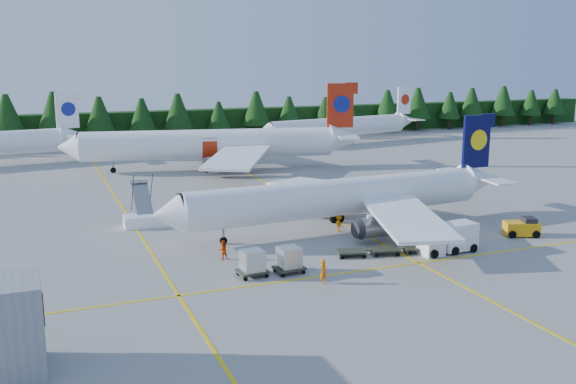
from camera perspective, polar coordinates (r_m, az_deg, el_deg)
name	(u,v)px	position (r m, az deg, el deg)	size (l,w,h in m)	color
ground	(322,251)	(56.44, 3.06, -5.26)	(320.00, 320.00, 0.00)	#9B9A96
taxi_stripe_a	(127,214)	(71.41, -14.13, -1.94)	(0.25, 120.00, 0.01)	yellow
taxi_stripe_b	(298,199)	(76.49, 0.86, -0.67)	(0.25, 120.00, 0.01)	yellow
taxi_stripe_cross	(354,272)	(51.33, 5.90, -7.07)	(80.00, 0.25, 0.01)	yellow
treeline_hedge	(153,126)	(133.56, -11.91, 5.77)	(220.00, 4.00, 6.00)	black
airliner_navy	(332,199)	(62.29, 3.93, -0.59)	(36.62, 30.09, 10.64)	white
airliner_red	(204,145)	(96.87, -7.46, 4.20)	(43.46, 35.42, 12.76)	white
airliner_far_right	(334,127)	(125.93, 4.15, 5.80)	(36.41, 9.77, 10.67)	white
airstairs	(145,217)	(66.23, -12.55, -2.17)	(4.41, 5.98, 3.95)	white
service_truck	(448,238)	(57.37, 14.02, -4.02)	(5.32, 2.14, 2.53)	silver
baggage_tug	(522,227)	(64.81, 20.10, -2.96)	(3.54, 2.72, 1.68)	#F6A60D
dolly_train	(402,248)	(56.40, 10.07, -4.97)	(11.50, 3.76, 0.14)	#2E3325
uld_pair	(271,260)	(50.07, -1.53, -6.07)	(5.37, 2.23, 1.76)	#2E3325
crew_a	(324,271)	(48.34, 3.18, -7.07)	(0.68, 0.45, 1.87)	orange
crew_b	(223,250)	(54.13, -5.81, -5.14)	(0.80, 0.63, 1.65)	#E14104
crew_c	(339,224)	(62.42, 4.56, -2.83)	(0.67, 0.45, 1.61)	orange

